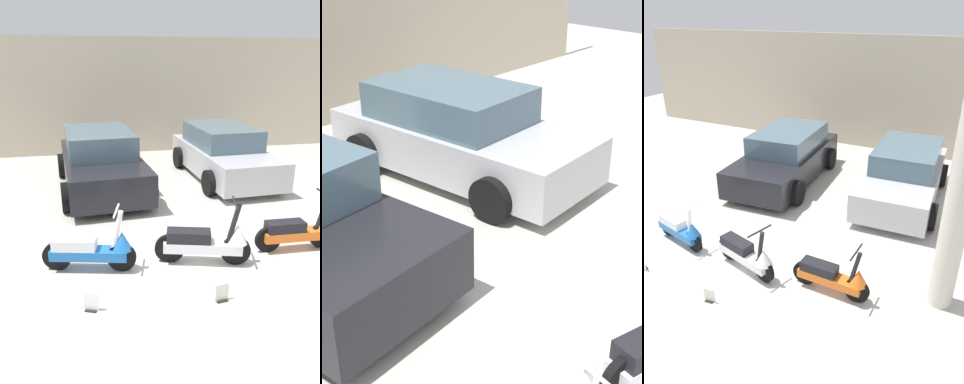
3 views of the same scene
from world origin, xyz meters
TOP-DOWN VIEW (x-y plane):
  - ground_plane at (0.00, 0.00)m, footprint 28.00×28.00m
  - wall_back at (0.00, 8.37)m, footprint 19.60×0.12m
  - scooter_front_left at (-1.65, 0.63)m, footprint 1.43×0.62m
  - scooter_front_right at (0.12, 0.49)m, footprint 1.48×0.69m
  - scooter_front_center at (1.81, 0.63)m, footprint 1.44×0.52m
  - car_rear_left at (-1.32, 4.59)m, footprint 2.30×4.36m
  - car_rear_center at (2.00, 4.89)m, footprint 2.13×4.16m
  - placard_near_right_scooter at (0.01, -0.51)m, footprint 0.20×0.14m
  - support_column_side at (3.51, 1.24)m, footprint 0.40×0.40m

SIDE VIEW (x-z plane):
  - ground_plane at x=0.00m, z-range 0.00..0.00m
  - placard_near_right_scooter at x=0.01m, z-range -0.02..0.24m
  - scooter_front_center at x=1.81m, z-range -0.15..0.86m
  - scooter_front_left at x=-1.65m, z-range -0.15..0.86m
  - scooter_front_right at x=0.12m, z-range -0.15..0.90m
  - car_rear_center at x=2.00m, z-range -0.03..1.36m
  - car_rear_left at x=-1.32m, z-range -0.03..1.41m
  - wall_back at x=0.00m, z-range 0.00..3.78m
  - support_column_side at x=3.51m, z-range 0.00..3.78m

